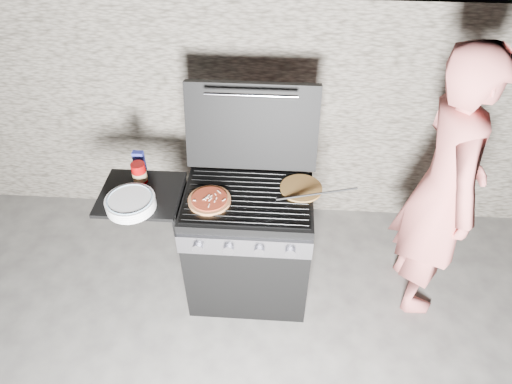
# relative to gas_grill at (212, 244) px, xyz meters

# --- Properties ---
(ground) EXTENTS (50.00, 50.00, 0.00)m
(ground) POSITION_rel_gas_grill_xyz_m (0.25, 0.00, -0.46)
(ground) COLOR #44423F
(stone_wall) EXTENTS (8.00, 0.35, 1.80)m
(stone_wall) POSITION_rel_gas_grill_xyz_m (0.25, 1.05, 0.44)
(stone_wall) COLOR gray
(stone_wall) RESTS_ON ground
(gas_grill) EXTENTS (1.34, 0.79, 0.91)m
(gas_grill) POSITION_rel_gas_grill_xyz_m (0.00, 0.00, 0.00)
(gas_grill) COLOR black
(gas_grill) RESTS_ON ground
(pizza_topped) EXTENTS (0.32, 0.32, 0.03)m
(pizza_topped) POSITION_rel_gas_grill_xyz_m (0.02, -0.06, 0.47)
(pizza_topped) COLOR tan
(pizza_topped) RESTS_ON gas_grill
(pizza_plain) EXTENTS (0.28, 0.28, 0.01)m
(pizza_plain) POSITION_rel_gas_grill_xyz_m (0.58, 0.09, 0.46)
(pizza_plain) COLOR tan
(pizza_plain) RESTS_ON gas_grill
(sauce_jar) EXTENTS (0.09, 0.09, 0.14)m
(sauce_jar) POSITION_rel_gas_grill_xyz_m (-0.44, 0.11, 0.52)
(sauce_jar) COLOR #880707
(sauce_jar) RESTS_ON gas_grill
(blue_carton) EXTENTS (0.07, 0.04, 0.15)m
(blue_carton) POSITION_rel_gas_grill_xyz_m (-0.47, 0.22, 0.52)
(blue_carton) COLOR navy
(blue_carton) RESTS_ON gas_grill
(plate_stack) EXTENTS (0.39, 0.39, 0.07)m
(plate_stack) POSITION_rel_gas_grill_xyz_m (-0.44, -0.13, 0.48)
(plate_stack) COLOR white
(plate_stack) RESTS_ON gas_grill
(person) EXTENTS (0.49, 0.71, 1.90)m
(person) POSITION_rel_gas_grill_xyz_m (1.43, 0.09, 0.49)
(person) COLOR #DE6F6A
(person) RESTS_ON ground
(tongs) EXTENTS (0.48, 0.05, 0.10)m
(tongs) POSITION_rel_gas_grill_xyz_m (0.66, 0.00, 0.50)
(tongs) COLOR black
(tongs) RESTS_ON gas_grill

